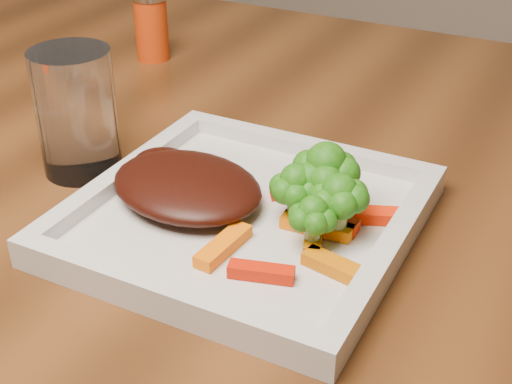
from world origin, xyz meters
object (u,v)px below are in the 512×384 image
at_px(dining_table, 105,343).
at_px(plate, 246,221).
at_px(steak, 187,186).
at_px(drinking_glass, 77,112).
at_px(spice_shaker, 151,25).

xyz_separation_m(dining_table, plate, (0.31, -0.14, 0.38)).
relative_size(steak, drinking_glass, 1.18).
bearing_deg(plate, spice_shaker, 134.81).
xyz_separation_m(dining_table, steak, (0.25, -0.14, 0.40)).
relative_size(dining_table, drinking_glass, 13.33).
bearing_deg(dining_table, plate, -24.16).
relative_size(plate, steak, 1.91).
bearing_deg(steak, dining_table, 150.70).
distance_m(plate, drinking_glass, 0.20).
distance_m(steak, drinking_glass, 0.14).
bearing_deg(spice_shaker, plate, -45.19).
xyz_separation_m(dining_table, spice_shaker, (0.00, 0.17, 0.42)).
bearing_deg(plate, drinking_glass, 174.61).
bearing_deg(spice_shaker, steak, -51.29).
height_order(steak, spice_shaker, spice_shaker).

